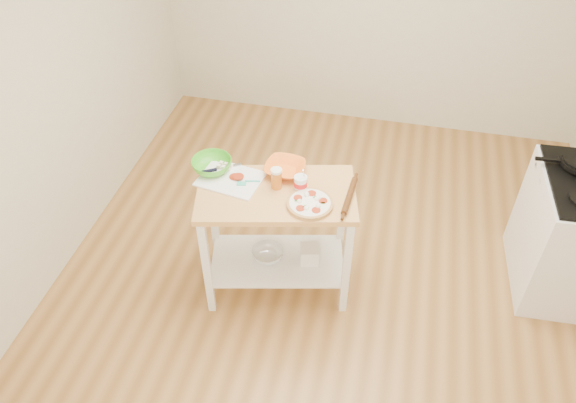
{
  "coord_description": "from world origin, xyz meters",
  "views": [
    {
      "loc": [
        0.3,
        -2.7,
        3.24
      ],
      "look_at": [
        -0.29,
        -0.09,
        0.83
      ],
      "focal_mm": 35.0,
      "sensor_mm": 36.0,
      "label": 1
    }
  ],
  "objects_px": {
    "pizza": "(310,203)",
    "spatula": "(247,182)",
    "knife": "(216,169)",
    "green_bowl": "(212,165)",
    "orange_bowl": "(285,169)",
    "shelf_bin": "(310,254)",
    "yogurt_tub": "(301,183)",
    "rolling_pin": "(349,196)",
    "shelf_glass_bowl": "(268,254)",
    "cutting_board": "(231,178)",
    "beer_pint": "(276,178)",
    "prep_island": "(277,221)"
  },
  "relations": [
    {
      "from": "beer_pint",
      "to": "rolling_pin",
      "type": "height_order",
      "value": "beer_pint"
    },
    {
      "from": "green_bowl",
      "to": "shelf_glass_bowl",
      "type": "bearing_deg",
      "value": -16.81
    },
    {
      "from": "prep_island",
      "to": "knife",
      "type": "distance_m",
      "value": 0.53
    },
    {
      "from": "green_bowl",
      "to": "shelf_glass_bowl",
      "type": "relative_size",
      "value": 1.18
    },
    {
      "from": "yogurt_tub",
      "to": "knife",
      "type": "bearing_deg",
      "value": 174.43
    },
    {
      "from": "shelf_glass_bowl",
      "to": "cutting_board",
      "type": "bearing_deg",
      "value": 167.42
    },
    {
      "from": "rolling_pin",
      "to": "shelf_glass_bowl",
      "type": "bearing_deg",
      "value": -175.87
    },
    {
      "from": "spatula",
      "to": "shelf_glass_bowl",
      "type": "distance_m",
      "value": 0.63
    },
    {
      "from": "orange_bowl",
      "to": "green_bowl",
      "type": "distance_m",
      "value": 0.48
    },
    {
      "from": "green_bowl",
      "to": "shelf_bin",
      "type": "relative_size",
      "value": 2.07
    },
    {
      "from": "yogurt_tub",
      "to": "prep_island",
      "type": "bearing_deg",
      "value": -158.21
    },
    {
      "from": "prep_island",
      "to": "green_bowl",
      "type": "bearing_deg",
      "value": 165.29
    },
    {
      "from": "prep_island",
      "to": "shelf_glass_bowl",
      "type": "xyz_separation_m",
      "value": [
        -0.07,
        0.0,
        -0.34
      ]
    },
    {
      "from": "pizza",
      "to": "yogurt_tub",
      "type": "distance_m",
      "value": 0.16
    },
    {
      "from": "pizza",
      "to": "prep_island",
      "type": "bearing_deg",
      "value": 161.88
    },
    {
      "from": "shelf_glass_bowl",
      "to": "shelf_bin",
      "type": "relative_size",
      "value": 1.76
    },
    {
      "from": "prep_island",
      "to": "cutting_board",
      "type": "distance_m",
      "value": 0.42
    },
    {
      "from": "prep_island",
      "to": "shelf_glass_bowl",
      "type": "bearing_deg",
      "value": 177.44
    },
    {
      "from": "beer_pint",
      "to": "yogurt_tub",
      "type": "bearing_deg",
      "value": 4.55
    },
    {
      "from": "rolling_pin",
      "to": "shelf_glass_bowl",
      "type": "distance_m",
      "value": 0.82
    },
    {
      "from": "pizza",
      "to": "spatula",
      "type": "distance_m",
      "value": 0.45
    },
    {
      "from": "orange_bowl",
      "to": "shelf_glass_bowl",
      "type": "height_order",
      "value": "orange_bowl"
    },
    {
      "from": "pizza",
      "to": "orange_bowl",
      "type": "bearing_deg",
      "value": 128.46
    },
    {
      "from": "spatula",
      "to": "orange_bowl",
      "type": "bearing_deg",
      "value": 27.42
    },
    {
      "from": "prep_island",
      "to": "knife",
      "type": "relative_size",
      "value": 4.66
    },
    {
      "from": "orange_bowl",
      "to": "shelf_bin",
      "type": "relative_size",
      "value": 2.05
    },
    {
      "from": "knife",
      "to": "green_bowl",
      "type": "relative_size",
      "value": 0.9
    },
    {
      "from": "shelf_glass_bowl",
      "to": "orange_bowl",
      "type": "bearing_deg",
      "value": 67.83
    },
    {
      "from": "cutting_board",
      "to": "spatula",
      "type": "xyz_separation_m",
      "value": [
        0.12,
        -0.03,
        0.01
      ]
    },
    {
      "from": "spatula",
      "to": "orange_bowl",
      "type": "relative_size",
      "value": 0.56
    },
    {
      "from": "pizza",
      "to": "orange_bowl",
      "type": "height_order",
      "value": "orange_bowl"
    },
    {
      "from": "orange_bowl",
      "to": "knife",
      "type": "bearing_deg",
      "value": -168.66
    },
    {
      "from": "prep_island",
      "to": "shelf_bin",
      "type": "relative_size",
      "value": 8.7
    },
    {
      "from": "knife",
      "to": "green_bowl",
      "type": "distance_m",
      "value": 0.04
    },
    {
      "from": "pizza",
      "to": "shelf_glass_bowl",
      "type": "xyz_separation_m",
      "value": [
        -0.31,
        0.08,
        -0.62
      ]
    },
    {
      "from": "yogurt_tub",
      "to": "rolling_pin",
      "type": "height_order",
      "value": "yogurt_tub"
    },
    {
      "from": "prep_island",
      "to": "yogurt_tub",
      "type": "relative_size",
      "value": 6.06
    },
    {
      "from": "beer_pint",
      "to": "shelf_glass_bowl",
      "type": "height_order",
      "value": "beer_pint"
    },
    {
      "from": "beer_pint",
      "to": "shelf_bin",
      "type": "distance_m",
      "value": 0.69
    },
    {
      "from": "knife",
      "to": "yogurt_tub",
      "type": "height_order",
      "value": "yogurt_tub"
    },
    {
      "from": "spatula",
      "to": "green_bowl",
      "type": "distance_m",
      "value": 0.28
    },
    {
      "from": "spatula",
      "to": "shelf_glass_bowl",
      "type": "xyz_separation_m",
      "value": [
        0.13,
        -0.03,
        -0.62
      ]
    },
    {
      "from": "spatula",
      "to": "orange_bowl",
      "type": "height_order",
      "value": "orange_bowl"
    },
    {
      "from": "green_bowl",
      "to": "yogurt_tub",
      "type": "bearing_deg",
      "value": -6.01
    },
    {
      "from": "spatula",
      "to": "knife",
      "type": "bearing_deg",
      "value": 149.22
    },
    {
      "from": "pizza",
      "to": "cutting_board",
      "type": "bearing_deg",
      "value": 166.3
    },
    {
      "from": "beer_pint",
      "to": "shelf_glass_bowl",
      "type": "bearing_deg",
      "value": -146.14
    },
    {
      "from": "cutting_board",
      "to": "spatula",
      "type": "distance_m",
      "value": 0.12
    },
    {
      "from": "spatula",
      "to": "shelf_bin",
      "type": "xyz_separation_m",
      "value": [
        0.42,
        0.01,
        -0.59
      ]
    },
    {
      "from": "cutting_board",
      "to": "knife",
      "type": "bearing_deg",
      "value": 163.71
    }
  ]
}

